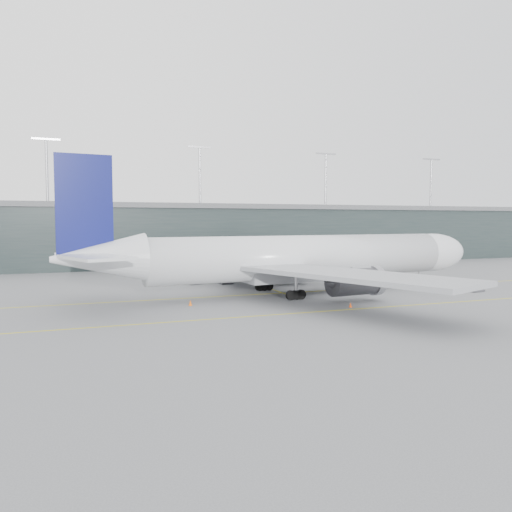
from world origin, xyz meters
name	(u,v)px	position (x,y,z in m)	size (l,w,h in m)	color
ground	(243,291)	(0.00, 0.00, 0.00)	(320.00, 320.00, 0.00)	slate
taxiline_a	(252,295)	(0.00, -4.00, 0.01)	(160.00, 0.25, 0.02)	gold
taxiline_b	(297,313)	(0.00, -20.00, 0.01)	(160.00, 0.25, 0.02)	gold
taxiline_lead_main	(235,277)	(5.00, 20.00, 0.01)	(0.25, 60.00, 0.02)	gold
terminal	(173,234)	(0.00, 58.00, 7.62)	(240.00, 36.00, 29.00)	#1E2929
main_aircraft	(301,258)	(7.42, -5.26, 5.39)	(68.59, 64.20, 19.22)	silver
jet_bridge	(276,247)	(15.50, 24.29, 5.48)	(20.95, 45.85, 7.32)	#26272B
gse_cart	(452,285)	(32.13, -9.84, 0.78)	(2.42, 2.04, 1.41)	#A8230C
baggage_dolly	(474,290)	(33.76, -12.72, 0.16)	(2.68, 2.15, 0.27)	#39393E
uld_a	(194,278)	(-5.24, 11.07, 1.09)	(2.59, 2.23, 2.07)	#3C3C41
uld_b	(211,277)	(-1.93, 12.28, 0.93)	(2.22, 1.92, 1.78)	#3C3C41
uld_c	(226,278)	(-0.04, 9.36, 1.06)	(2.39, 1.99, 2.03)	#3C3C41
cone_nose	(453,284)	(35.18, -6.53, 0.39)	(0.49, 0.49, 0.78)	orange
cone_wing_stbd	(350,305)	(8.09, -18.65, 0.31)	(0.40, 0.40, 0.63)	#FF4C0E
cone_wing_port	(261,279)	(7.16, 11.19, 0.38)	(0.47, 0.47, 0.75)	#FC510E
cone_tail	(190,303)	(-10.79, -10.37, 0.37)	(0.47, 0.47, 0.75)	#F6610D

